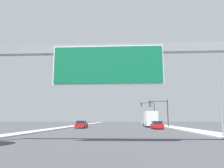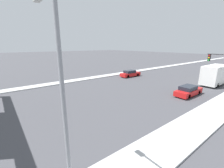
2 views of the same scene
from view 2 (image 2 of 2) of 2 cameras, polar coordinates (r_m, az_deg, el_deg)
The scene contains 5 objects.
median_strip_left at distance 47.68m, azimuth 17.29°, elevation 5.93°, with size 2.00×120.00×0.15m.
car_far_center at distance 23.18m, azimuth 27.08°, elevation -2.31°, with size 1.74×4.78×1.39m.
car_near_left at distance 33.20m, azimuth 6.96°, elevation 3.95°, with size 1.73×4.73×1.41m.
truck_box_primary at distance 32.19m, azimuth 34.99°, elevation 2.95°, with size 2.46×8.80×3.39m.
street_lamp_right at distance 6.44m, azimuth -19.46°, elevation 0.43°, with size 2.59×0.28×9.03m.
Camera 2 is at (16.01, 21.11, 6.79)m, focal length 24.00 mm.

